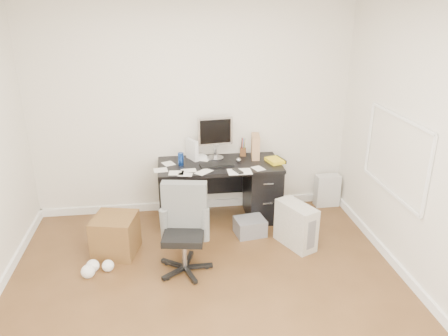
# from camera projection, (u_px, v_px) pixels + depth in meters

# --- Properties ---
(ground) EXTENTS (4.00, 4.00, 0.00)m
(ground) POSITION_uv_depth(u_px,v_px,m) (209.00, 302.00, 4.07)
(ground) COLOR #4E3219
(ground) RESTS_ON ground
(room_shell) EXTENTS (4.02, 4.02, 2.71)m
(room_shell) POSITION_uv_depth(u_px,v_px,m) (211.00, 130.00, 3.50)
(room_shell) COLOR white
(room_shell) RESTS_ON ground
(desk) EXTENTS (1.50, 0.70, 0.75)m
(desk) POSITION_uv_depth(u_px,v_px,m) (220.00, 189.00, 5.49)
(desk) COLOR black
(desk) RESTS_ON ground
(loose_papers) EXTENTS (1.10, 0.60, 0.00)m
(loose_papers) POSITION_uv_depth(u_px,v_px,m) (204.00, 166.00, 5.29)
(loose_papers) COLOR white
(loose_papers) RESTS_ON desk
(lcd_monitor) EXTENTS (0.46, 0.29, 0.55)m
(lcd_monitor) POSITION_uv_depth(u_px,v_px,m) (215.00, 138.00, 5.42)
(lcd_monitor) COLOR #A9A9AD
(lcd_monitor) RESTS_ON desk
(keyboard) EXTENTS (0.42, 0.19, 0.02)m
(keyboard) POSITION_uv_depth(u_px,v_px,m) (217.00, 165.00, 5.29)
(keyboard) COLOR black
(keyboard) RESTS_ON desk
(computer_mouse) EXTENTS (0.08, 0.08, 0.06)m
(computer_mouse) POSITION_uv_depth(u_px,v_px,m) (239.00, 160.00, 5.38)
(computer_mouse) COLOR #A9A9AD
(computer_mouse) RESTS_ON desk
(travel_mug) EXTENTS (0.09, 0.09, 0.16)m
(travel_mug) POSITION_uv_depth(u_px,v_px,m) (181.00, 159.00, 5.29)
(travel_mug) COLOR #163B99
(travel_mug) RESTS_ON desk
(white_binder) EXTENTS (0.20, 0.25, 0.26)m
(white_binder) POSITION_uv_depth(u_px,v_px,m) (192.00, 150.00, 5.45)
(white_binder) COLOR white
(white_binder) RESTS_ON desk
(magazine_file) EXTENTS (0.16, 0.27, 0.30)m
(magazine_file) POSITION_uv_depth(u_px,v_px,m) (255.00, 146.00, 5.51)
(magazine_file) COLOR #AC7D53
(magazine_file) RESTS_ON desk
(pen_cup) EXTENTS (0.11, 0.11, 0.23)m
(pen_cup) POSITION_uv_depth(u_px,v_px,m) (243.00, 147.00, 5.59)
(pen_cup) COLOR brown
(pen_cup) RESTS_ON desk
(yellow_book) EXTENTS (0.24, 0.27, 0.04)m
(yellow_book) POSITION_uv_depth(u_px,v_px,m) (275.00, 160.00, 5.40)
(yellow_book) COLOR yellow
(yellow_book) RESTS_ON desk
(paper_remote) EXTENTS (0.28, 0.22, 0.02)m
(paper_remote) POSITION_uv_depth(u_px,v_px,m) (240.00, 171.00, 5.10)
(paper_remote) COLOR white
(paper_remote) RESTS_ON desk
(office_chair) EXTENTS (0.61, 0.61, 0.93)m
(office_chair) POSITION_uv_depth(u_px,v_px,m) (184.00, 231.00, 4.38)
(office_chair) COLOR #515451
(office_chair) RESTS_ON ground
(pc_tower) EXTENTS (0.42, 0.55, 0.51)m
(pc_tower) POSITION_uv_depth(u_px,v_px,m) (296.00, 225.00, 4.93)
(pc_tower) COLOR #A6A396
(pc_tower) RESTS_ON ground
(shopping_bag) EXTENTS (0.33, 0.24, 0.44)m
(shopping_bag) POSITION_uv_depth(u_px,v_px,m) (327.00, 190.00, 5.91)
(shopping_bag) COLOR silver
(shopping_bag) RESTS_ON ground
(wicker_basket) EXTENTS (0.53, 0.53, 0.44)m
(wicker_basket) POSITION_uv_depth(u_px,v_px,m) (116.00, 235.00, 4.79)
(wicker_basket) COLOR #503418
(wicker_basket) RESTS_ON ground
(desk_printer) EXTENTS (0.39, 0.34, 0.20)m
(desk_printer) POSITION_uv_depth(u_px,v_px,m) (250.00, 227.00, 5.21)
(desk_printer) COLOR slate
(desk_printer) RESTS_ON ground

